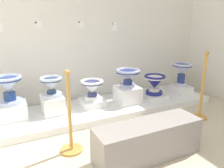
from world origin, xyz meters
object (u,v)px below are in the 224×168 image
antique_toilet_broad_patterned (182,70)px  museum_bench (148,140)px  antique_toilet_squat_floral (9,86)px  plinth_block_tall_cobalt (127,95)px  plinth_block_squat_floral (12,111)px  plinth_block_broad_patterned (180,89)px  antique_toilet_pale_glazed (155,82)px  plinth_block_pale_glazed (154,95)px  antique_toilet_leftmost (92,87)px  info_placard_fourth (114,26)px  plinth_block_slender_white (53,104)px  stanchion_post_near_right (201,97)px  info_placard_second (38,25)px  stanchion_post_near_left (70,128)px  plinth_block_leftmost (92,102)px  info_placard_third (81,24)px  antique_toilet_slender_white (51,85)px  antique_toilet_tall_cobalt (128,75)px

antique_toilet_broad_patterned → museum_bench: antique_toilet_broad_patterned is taller
antique_toilet_squat_floral → plinth_block_tall_cobalt: 1.82m
plinth_block_squat_floral → plinth_block_broad_patterned: size_ratio=1.00×
antique_toilet_pale_glazed → plinth_block_broad_patterned: (0.64, 0.02, -0.21)m
plinth_block_pale_glazed → antique_toilet_leftmost: bearing=175.1°
antique_toilet_pale_glazed → info_placard_fourth: bearing=135.4°
plinth_block_slender_white → plinth_block_pale_glazed: size_ratio=0.97×
antique_toilet_pale_glazed → stanchion_post_near_right: stanchion_post_near_right is taller
museum_bench → info_placard_second: bearing=111.7°
stanchion_post_near_left → plinth_block_leftmost: bearing=56.7°
plinth_block_slender_white → stanchion_post_near_right: 2.22m
antique_toilet_broad_patterned → info_placard_fourth: size_ratio=2.82×
stanchion_post_near_right → stanchion_post_near_left: bearing=180.0°
plinth_block_squat_floral → plinth_block_leftmost: plinth_block_squat_floral is taller
info_placard_third → stanchion_post_near_left: 1.89m
antique_toilet_squat_floral → antique_toilet_leftmost: size_ratio=1.05×
plinth_block_tall_cobalt → plinth_block_pale_glazed: plinth_block_tall_cobalt is taller
info_placard_fourth → museum_bench: info_placard_fourth is taller
plinth_block_squat_floral → plinth_block_leftmost: bearing=-0.9°
antique_toilet_slender_white → antique_toilet_tall_cobalt: 1.23m
plinth_block_slender_white → antique_toilet_pale_glazed: bearing=-2.7°
antique_toilet_pale_glazed → plinth_block_pale_glazed: bearing=-26.6°
plinth_block_leftmost → plinth_block_broad_patterned: bearing=-2.6°
info_placard_second → stanchion_post_near_left: size_ratio=0.12×
plinth_block_squat_floral → antique_toilet_slender_white: bearing=-3.4°
antique_toilet_pale_glazed → info_placard_second: bearing=163.8°
info_placard_second → stanchion_post_near_right: 2.69m
plinth_block_broad_patterned → info_placard_fourth: bearing=156.4°
antique_toilet_slender_white → plinth_block_leftmost: antique_toilet_slender_white is taller
stanchion_post_near_left → stanchion_post_near_right: stanchion_post_near_right is taller
plinth_block_slender_white → antique_toilet_broad_patterned: (2.43, -0.07, 0.30)m
stanchion_post_near_left → antique_toilet_squat_floral: bearing=119.6°
museum_bench → antique_toilet_broad_patterned: bearing=38.3°
antique_toilet_broad_patterned → info_placard_fourth: info_placard_fourth is taller
antique_toilet_tall_cobalt → plinth_block_pale_glazed: (0.57, 0.03, -0.44)m
antique_toilet_tall_cobalt → plinth_block_pale_glazed: antique_toilet_tall_cobalt is taller
plinth_block_slender_white → info_placard_fourth: size_ratio=2.46×
plinth_block_slender_white → stanchion_post_near_left: size_ratio=0.41×
antique_toilet_tall_cobalt → antique_toilet_pale_glazed: bearing=2.6°
stanchion_post_near_right → plinth_block_tall_cobalt: bearing=132.8°
antique_toilet_leftmost → plinth_block_tall_cobalt: size_ratio=0.99×
plinth_block_tall_cobalt → plinth_block_broad_patterned: plinth_block_tall_cobalt is taller
antique_toilet_pale_glazed → museum_bench: 1.74m
plinth_block_broad_patterned → stanchion_post_near_left: bearing=-160.0°
plinth_block_squat_floral → stanchion_post_near_left: (0.56, -0.99, 0.06)m
stanchion_post_near_left → museum_bench: (0.70, -0.48, -0.08)m
plinth_block_squat_floral → info_placard_second: 1.33m
stanchion_post_near_left → antique_toilet_slender_white: bearing=90.2°
plinth_block_slender_white → stanchion_post_near_left: bearing=-89.8°
plinth_block_squat_floral → plinth_block_tall_cobalt: (1.78, -0.14, 0.02)m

